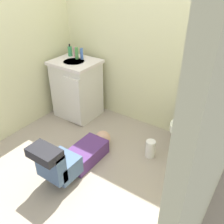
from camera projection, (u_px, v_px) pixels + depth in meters
ground_plane at (93, 162)px, 2.85m from camera, size 2.89×3.07×0.04m
wall_back at (144, 34)px, 2.98m from camera, size 2.55×0.08×2.40m
wall_left at (3, 39)px, 2.82m from camera, size 0.08×2.07×2.40m
toilet at (189, 125)px, 2.80m from camera, size 0.36×0.46×0.75m
vanity_cabinet at (77, 88)px, 3.50m from camera, size 0.60×0.53×0.82m
faucet at (81, 54)px, 3.38m from camera, size 0.02×0.02×0.10m
person_plumber at (74, 156)px, 2.64m from camera, size 0.39×1.06×0.52m
tissue_box at (194, 87)px, 2.67m from camera, size 0.22×0.11×0.10m
toiletry_bag at (209, 90)px, 2.59m from camera, size 0.12×0.09×0.11m
soap_dispenser at (70, 51)px, 3.44m from camera, size 0.06×0.06×0.17m
bottle_pink at (75, 52)px, 3.42m from camera, size 0.05×0.05×0.13m
bottle_green at (77, 53)px, 3.33m from camera, size 0.05×0.05×0.16m
bottle_blue at (82, 54)px, 3.32m from camera, size 0.04×0.04×0.15m
paper_towel_roll at (150, 149)px, 2.86m from camera, size 0.11×0.11×0.21m
toilet_paper_roll at (178, 202)px, 2.29m from camera, size 0.11×0.11×0.10m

